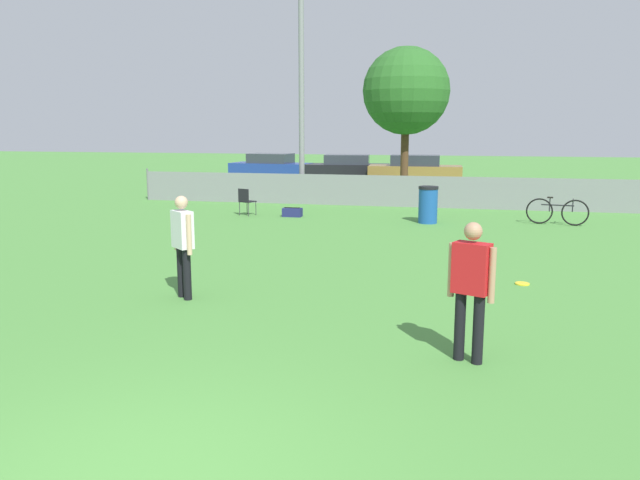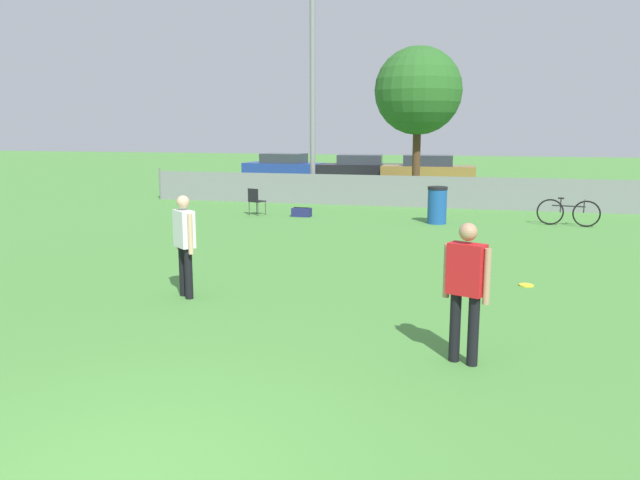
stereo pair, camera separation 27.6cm
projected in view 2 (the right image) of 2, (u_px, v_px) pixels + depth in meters
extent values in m
cube|color=gray|center=(405.00, 191.00, 21.91)|extent=(19.05, 0.03, 1.10)
cylinder|color=slate|center=(160.00, 184.00, 24.27)|extent=(0.07, 0.07, 1.21)
cylinder|color=gray|center=(312.00, 80.00, 22.71)|extent=(0.20, 0.20, 8.93)
cylinder|color=#4C331E|center=(416.00, 160.00, 25.20)|extent=(0.32, 0.32, 2.90)
sphere|color=#286023|center=(418.00, 91.00, 24.71)|extent=(3.47, 3.47, 3.47)
cylinder|color=black|center=(183.00, 271.00, 10.33)|extent=(0.13, 0.13, 0.84)
cylinder|color=black|center=(189.00, 274.00, 10.15)|extent=(0.13, 0.13, 0.84)
cube|color=silver|center=(184.00, 229.00, 10.11)|extent=(0.46, 0.44, 0.60)
sphere|color=#D8AD8C|center=(183.00, 202.00, 10.03)|extent=(0.21, 0.21, 0.21)
cylinder|color=#D8AD8C|center=(178.00, 230.00, 10.32)|extent=(0.08, 0.08, 0.65)
cylinder|color=#D8AD8C|center=(190.00, 234.00, 9.92)|extent=(0.08, 0.08, 0.65)
cylinder|color=black|center=(455.00, 327.00, 7.42)|extent=(0.13, 0.13, 0.84)
cylinder|color=black|center=(473.00, 331.00, 7.29)|extent=(0.13, 0.13, 0.84)
cube|color=red|center=(467.00, 269.00, 7.23)|extent=(0.47, 0.37, 0.60)
sphere|color=tan|center=(468.00, 232.00, 7.15)|extent=(0.21, 0.21, 0.21)
cylinder|color=tan|center=(447.00, 271.00, 7.39)|extent=(0.08, 0.08, 0.65)
cylinder|color=tan|center=(487.00, 277.00, 7.09)|extent=(0.08, 0.08, 0.65)
cylinder|color=yellow|center=(526.00, 285.00, 11.04)|extent=(0.25, 0.25, 0.03)
torus|color=yellow|center=(526.00, 285.00, 11.04)|extent=(0.26, 0.26, 0.03)
cylinder|color=#333338|center=(265.00, 208.00, 20.00)|extent=(0.02, 0.02, 0.43)
cylinder|color=#333338|center=(257.00, 207.00, 20.20)|extent=(0.02, 0.02, 0.43)
cylinder|color=#333338|center=(258.00, 209.00, 19.70)|extent=(0.02, 0.02, 0.43)
cylinder|color=#333338|center=(249.00, 209.00, 19.91)|extent=(0.02, 0.02, 0.43)
cube|color=black|center=(257.00, 201.00, 19.91)|extent=(0.53, 0.53, 0.03)
cube|color=black|center=(253.00, 195.00, 19.71)|extent=(0.40, 0.17, 0.40)
torus|color=black|center=(550.00, 212.00, 17.90)|extent=(0.75, 0.17, 0.75)
torus|color=black|center=(586.00, 214.00, 17.51)|extent=(0.75, 0.17, 0.75)
cylinder|color=black|center=(569.00, 206.00, 17.67)|extent=(0.88, 0.18, 0.04)
cylinder|color=black|center=(561.00, 206.00, 17.76)|extent=(0.03, 0.03, 0.39)
cylinder|color=black|center=(584.00, 207.00, 17.51)|extent=(0.03, 0.03, 0.35)
cube|color=black|center=(561.00, 198.00, 17.72)|extent=(0.17, 0.09, 0.04)
cylinder|color=black|center=(584.00, 201.00, 17.48)|extent=(0.10, 0.44, 0.03)
cylinder|color=#194C99|center=(437.00, 207.00, 18.12)|extent=(0.55, 0.55, 1.00)
cylinder|color=black|center=(438.00, 188.00, 18.03)|extent=(0.58, 0.58, 0.08)
cube|color=navy|center=(302.00, 212.00, 19.62)|extent=(0.59, 0.33, 0.27)
cube|color=black|center=(302.00, 208.00, 19.59)|extent=(0.51, 0.04, 0.02)
cylinder|color=black|center=(312.00, 173.00, 33.98)|extent=(0.66, 0.25, 0.65)
cylinder|color=black|center=(301.00, 175.00, 32.59)|extent=(0.66, 0.25, 0.65)
cylinder|color=black|center=(268.00, 172.00, 34.92)|extent=(0.66, 0.25, 0.65)
cylinder|color=black|center=(256.00, 174.00, 33.52)|extent=(0.66, 0.25, 0.65)
cube|color=navy|center=(284.00, 169.00, 33.71)|extent=(4.43, 2.21, 0.68)
cube|color=#2D333D|center=(284.00, 158.00, 33.61)|extent=(2.37, 1.77, 0.51)
cylinder|color=black|center=(387.00, 174.00, 33.43)|extent=(0.65, 0.25, 0.63)
cylinder|color=black|center=(386.00, 176.00, 31.88)|extent=(0.65, 0.25, 0.63)
cylinder|color=black|center=(336.00, 173.00, 33.83)|extent=(0.65, 0.25, 0.63)
cylinder|color=black|center=(332.00, 175.00, 32.28)|extent=(0.65, 0.25, 0.63)
cube|color=black|center=(360.00, 170.00, 32.81)|extent=(4.62, 2.29, 0.67)
cube|color=#2D333D|center=(360.00, 159.00, 32.71)|extent=(2.47, 1.84, 0.50)
cylinder|color=black|center=(457.00, 177.00, 31.53)|extent=(0.61, 0.21, 0.60)
cylinder|color=black|center=(457.00, 179.00, 30.15)|extent=(0.61, 0.21, 0.60)
cylinder|color=black|center=(400.00, 176.00, 32.12)|extent=(0.61, 0.21, 0.60)
cylinder|color=black|center=(398.00, 178.00, 30.73)|extent=(0.61, 0.21, 0.60)
cube|color=olive|center=(428.00, 173.00, 31.09)|extent=(4.67, 1.87, 0.71)
cube|color=#2D333D|center=(428.00, 160.00, 30.98)|extent=(2.45, 1.57, 0.53)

